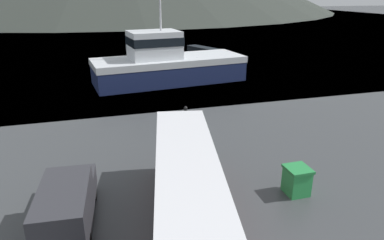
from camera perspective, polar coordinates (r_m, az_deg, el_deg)
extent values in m
plane|color=#3D5160|center=(147.13, -14.62, 16.37)|extent=(240.00, 240.00, 0.00)
cube|color=red|center=(14.59, -0.75, -15.07)|extent=(4.53, 11.43, 1.05)
cube|color=black|center=(13.96, -0.77, -11.33)|extent=(4.44, 11.20, 1.20)
cube|color=silver|center=(13.47, -0.79, -7.82)|extent=(4.53, 11.43, 0.75)
cube|color=black|center=(19.02, -1.98, -2.91)|extent=(2.11, 0.47, 1.62)
cylinder|color=black|center=(18.14, -5.05, -9.32)|extent=(0.47, 0.94, 0.90)
cylinder|color=black|center=(18.24, 1.74, -9.07)|extent=(0.47, 0.94, 0.90)
cube|color=#2D2D33|center=(14.99, -20.37, -13.93)|extent=(2.21, 4.09, 1.91)
cube|color=#2D2D33|center=(17.58, -18.95, -9.93)|extent=(2.04, 1.84, 1.05)
cube|color=black|center=(16.45, -19.62, -8.79)|extent=(1.62, 0.19, 0.67)
cylinder|color=black|center=(17.80, -21.58, -11.87)|extent=(0.27, 0.72, 0.70)
cylinder|color=black|center=(17.55, -16.05, -11.65)|extent=(0.27, 0.72, 0.70)
cube|color=#19234C|center=(38.21, -3.79, 8.37)|extent=(16.78, 7.49, 2.73)
cube|color=silver|center=(38.00, -3.82, 9.88)|extent=(16.95, 7.56, 0.68)
cube|color=silver|center=(37.23, -6.31, 12.34)|extent=(5.62, 4.53, 2.86)
cube|color=black|center=(37.17, -6.33, 13.00)|extent=(5.74, 4.65, 0.86)
cylinder|color=#B2B2B7|center=(37.08, -5.37, 19.23)|extent=(0.20, 0.20, 6.00)
cube|color=green|center=(17.98, 17.02, -9.82)|extent=(1.05, 1.09, 1.28)
cube|color=#227D3C|center=(17.64, 17.27, -7.82)|extent=(1.16, 1.20, 0.14)
cube|color=black|center=(56.87, 1.92, 11.57)|extent=(4.19, 6.61, 0.96)
cylinder|color=black|center=(27.93, -1.07, 1.37)|extent=(0.25, 0.25, 0.51)
sphere|color=black|center=(27.82, -1.08, 2.02)|extent=(0.29, 0.29, 0.29)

